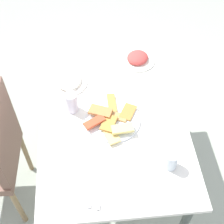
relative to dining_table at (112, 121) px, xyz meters
name	(u,v)px	position (x,y,z in m)	size (l,w,h in m)	color
ground_plane	(112,175)	(0.00, 0.00, -0.63)	(6.00, 6.00, 0.00)	#A3AB9B
dining_table	(112,121)	(0.00, 0.00, 0.00)	(1.19, 0.78, 0.71)	white
pide_platter	(112,119)	(-0.06, 0.00, 0.09)	(0.34, 0.30, 0.05)	white
salad_plate_greens	(138,58)	(0.40, -0.20, 0.10)	(0.21, 0.21, 0.06)	white
salad_plate_rice	(69,82)	(0.24, 0.23, 0.10)	(0.21, 0.21, 0.04)	white
soda_can	(72,102)	(0.04, 0.21, 0.14)	(0.07, 0.07, 0.12)	silver
drinking_glass	(171,160)	(-0.36, -0.25, 0.13)	(0.06, 0.06, 0.10)	silver
paper_napkin	(97,190)	(-0.45, 0.11, 0.08)	(0.16, 0.16, 0.00)	white
fork	(100,189)	(-0.45, 0.09, 0.08)	(0.20, 0.02, 0.01)	silver
spoon	(93,190)	(-0.45, 0.13, 0.08)	(0.18, 0.02, 0.01)	silver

